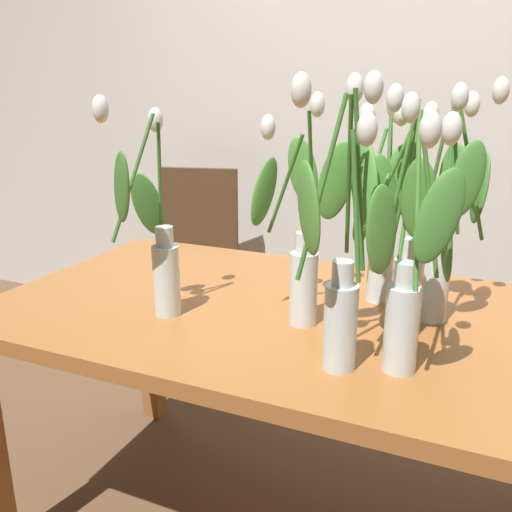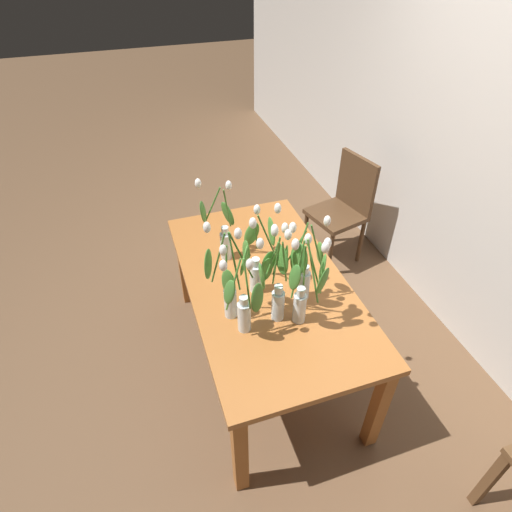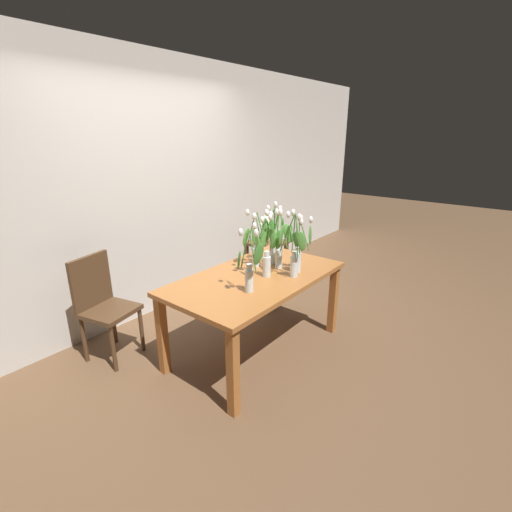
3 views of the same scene
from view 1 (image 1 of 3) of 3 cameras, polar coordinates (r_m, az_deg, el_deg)
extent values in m
cube|color=beige|center=(2.74, 15.13, 17.50)|extent=(9.00, 0.10, 2.70)
cube|color=#A3602D|center=(1.44, 4.03, -6.28)|extent=(1.60, 0.90, 0.04)
cube|color=#A3602D|center=(2.23, -10.98, -8.40)|extent=(0.07, 0.07, 0.70)
cylinder|color=silver|center=(1.31, 15.52, -4.16)|extent=(0.07, 0.07, 0.18)
cylinder|color=silver|center=(1.27, 15.91, 0.69)|extent=(0.04, 0.04, 0.05)
cylinder|color=silver|center=(1.32, 15.42, -5.38)|extent=(0.06, 0.06, 0.11)
cylinder|color=#478433|center=(1.28, 15.37, 7.48)|extent=(0.05, 0.06, 0.30)
ellipsoid|color=white|center=(1.29, 15.06, 14.33)|extent=(0.04, 0.04, 0.06)
ellipsoid|color=#4C8E38|center=(1.30, 13.25, 6.73)|extent=(0.10, 0.07, 0.18)
cylinder|color=#478433|center=(1.24, 14.96, 7.98)|extent=(0.06, 0.02, 0.33)
ellipsoid|color=white|center=(1.23, 14.37, 15.76)|extent=(0.04, 0.04, 0.06)
ellipsoid|color=#4C8E38|center=(1.22, 12.80, 4.63)|extent=(0.06, 0.07, 0.17)
cylinder|color=#478433|center=(1.19, 15.86, 7.16)|extent=(0.02, 0.09, 0.31)
ellipsoid|color=white|center=(1.13, 15.94, 14.73)|extent=(0.04, 0.04, 0.06)
ellipsoid|color=#4C8E38|center=(1.15, 16.65, 5.78)|extent=(0.07, 0.05, 0.17)
cylinder|color=#478433|center=(1.26, 13.59, 7.31)|extent=(0.11, 0.02, 0.28)
ellipsoid|color=white|center=(1.26, 11.58, 14.17)|extent=(0.04, 0.04, 0.06)
ellipsoid|color=#4C8E38|center=(1.25, 11.26, 5.32)|extent=(0.06, 0.09, 0.18)
cylinder|color=silver|center=(1.39, -9.37, -2.56)|extent=(0.07, 0.07, 0.18)
cylinder|color=silver|center=(1.36, -9.60, 2.04)|extent=(0.04, 0.04, 0.05)
cylinder|color=silver|center=(1.40, -9.31, -3.72)|extent=(0.06, 0.06, 0.11)
cylinder|color=#3D752D|center=(1.36, -10.06, 7.91)|extent=(0.04, 0.05, 0.28)
ellipsoid|color=white|center=(1.37, -10.49, 13.86)|extent=(0.04, 0.04, 0.06)
ellipsoid|color=#427F33|center=(1.41, -11.26, 5.32)|extent=(0.09, 0.10, 0.18)
cylinder|color=#3D752D|center=(1.29, -12.79, 7.96)|extent=(0.07, 0.12, 0.29)
ellipsoid|color=white|center=(1.25, -16.01, 14.61)|extent=(0.04, 0.04, 0.06)
ellipsoid|color=#427F33|center=(1.25, -13.90, 6.99)|extent=(0.10, 0.08, 0.18)
cylinder|color=silver|center=(1.12, 8.82, -7.41)|extent=(0.07, 0.07, 0.18)
cylinder|color=silver|center=(1.07, 9.09, -1.79)|extent=(0.04, 0.04, 0.05)
cylinder|color=silver|center=(1.13, 8.76, -8.80)|extent=(0.06, 0.06, 0.11)
cylinder|color=#3D752D|center=(1.06, 10.78, 7.38)|extent=(0.03, 0.05, 0.35)
ellipsoid|color=white|center=(1.06, 12.24, 16.92)|extent=(0.04, 0.04, 0.06)
ellipsoid|color=#4C8E38|center=(1.10, 11.30, 7.61)|extent=(0.09, 0.10, 0.18)
cylinder|color=#3D752D|center=(1.11, 9.72, 7.83)|extent=(0.03, 0.13, 0.33)
ellipsoid|color=white|center=(1.16, 10.32, 16.94)|extent=(0.04, 0.04, 0.06)
ellipsoid|color=#4C8E38|center=(1.15, 8.39, 7.77)|extent=(0.11, 0.04, 0.18)
cylinder|color=#3D752D|center=(1.01, 6.86, 6.95)|extent=(0.07, 0.08, 0.34)
ellipsoid|color=white|center=(0.97, 4.75, 16.97)|extent=(0.04, 0.04, 0.06)
ellipsoid|color=#4C8E38|center=(0.97, 5.56, 4.99)|extent=(0.09, 0.08, 0.18)
cylinder|color=#3D752D|center=(1.02, 10.41, 5.03)|extent=(0.04, 0.03, 0.28)
ellipsoid|color=white|center=(0.98, 11.59, 12.87)|extent=(0.04, 0.04, 0.06)
ellipsoid|color=#4C8E38|center=(1.01, 13.00, 2.64)|extent=(0.07, 0.07, 0.17)
cylinder|color=silver|center=(1.13, 15.00, -7.44)|extent=(0.07, 0.07, 0.18)
cylinder|color=silver|center=(1.09, 15.45, -1.91)|extent=(0.04, 0.04, 0.05)
cylinder|color=silver|center=(1.14, 14.89, -8.81)|extent=(0.06, 0.06, 0.11)
cylinder|color=#478433|center=(1.00, 16.57, 4.56)|extent=(0.04, 0.09, 0.27)
ellipsoid|color=white|center=(0.94, 17.82, 12.50)|extent=(0.04, 0.04, 0.06)
ellipsoid|color=#427F33|center=(0.97, 18.64, 3.95)|extent=(0.11, 0.07, 0.18)
cylinder|color=#478433|center=(1.06, 17.80, 5.00)|extent=(0.06, 0.02, 0.28)
ellipsoid|color=white|center=(1.05, 19.85, 12.46)|extent=(0.04, 0.04, 0.06)
ellipsoid|color=#427F33|center=(1.11, 19.33, 1.63)|extent=(0.06, 0.09, 0.18)
cylinder|color=silver|center=(1.50, 12.89, -1.32)|extent=(0.07, 0.07, 0.18)
cylinder|color=silver|center=(1.47, 13.18, 2.95)|extent=(0.04, 0.04, 0.05)
cylinder|color=silver|center=(1.51, 12.82, -2.41)|extent=(0.06, 0.06, 0.11)
cylinder|color=#3D752D|center=(1.49, 13.90, 8.74)|extent=(0.01, 0.09, 0.29)
ellipsoid|color=white|center=(1.52, 14.57, 14.46)|extent=(0.04, 0.04, 0.06)
ellipsoid|color=#4C8E38|center=(1.55, 12.93, 6.31)|extent=(0.11, 0.05, 0.18)
cylinder|color=#3D752D|center=(1.39, 12.02, 7.74)|extent=(0.05, 0.10, 0.25)
ellipsoid|color=white|center=(1.34, 10.95, 13.25)|extent=(0.04, 0.04, 0.06)
ellipsoid|color=#4C8E38|center=(1.35, 11.88, 6.15)|extent=(0.09, 0.05, 0.18)
cylinder|color=#3D752D|center=(1.39, 13.71, 8.63)|extent=(0.03, 0.10, 0.31)
ellipsoid|color=white|center=(1.33, 14.31, 15.17)|extent=(0.04, 0.04, 0.06)
ellipsoid|color=#4C8E38|center=(1.35, 14.97, 7.67)|extent=(0.07, 0.05, 0.17)
cylinder|color=silver|center=(1.32, 5.00, -3.43)|extent=(0.07, 0.07, 0.18)
cylinder|color=silver|center=(1.28, 5.13, 1.39)|extent=(0.04, 0.04, 0.05)
cylinder|color=silver|center=(1.33, 4.97, -4.65)|extent=(0.06, 0.06, 0.11)
cylinder|color=#3D752D|center=(1.30, 3.05, 7.39)|extent=(0.11, 0.05, 0.25)
ellipsoid|color=white|center=(1.32, 1.28, 13.36)|extent=(0.04, 0.04, 0.06)
ellipsoid|color=#4C8E38|center=(1.31, 0.86, 6.76)|extent=(0.07, 0.11, 0.18)
cylinder|color=#3D752D|center=(1.32, 5.84, 8.58)|extent=(0.02, 0.12, 0.30)
ellipsoid|color=white|center=(1.36, 6.48, 15.51)|extent=(0.04, 0.04, 0.06)
ellipsoid|color=#4C8E38|center=(1.36, 4.96, 8.86)|extent=(0.11, 0.04, 0.18)
cylinder|color=silver|center=(1.40, 18.22, -3.06)|extent=(0.07, 0.07, 0.18)
cylinder|color=silver|center=(1.37, 18.65, 1.50)|extent=(0.04, 0.04, 0.05)
cylinder|color=silver|center=(1.41, 18.11, -4.21)|extent=(0.06, 0.06, 0.11)
cylinder|color=#478433|center=(1.38, 20.26, 8.06)|extent=(0.04, 0.09, 0.31)
ellipsoid|color=white|center=(1.41, 21.73, 14.58)|extent=(0.04, 0.04, 0.06)
ellipsoid|color=#427F33|center=(1.44, 19.91, 7.78)|extent=(0.08, 0.06, 0.17)
cylinder|color=#478433|center=(1.36, 18.12, 7.63)|extent=(0.05, 0.04, 0.29)
ellipsoid|color=white|center=(1.36, 17.88, 13.91)|extent=(0.04, 0.04, 0.06)
ellipsoid|color=#427F33|center=(1.37, 16.06, 8.21)|extent=(0.08, 0.07, 0.18)
cylinder|color=#478433|center=(1.30, 19.61, 8.02)|extent=(0.02, 0.06, 0.33)
ellipsoid|color=white|center=(1.26, 20.61, 15.35)|extent=(0.04, 0.04, 0.06)
ellipsoid|color=#427F33|center=(1.27, 21.23, 7.52)|extent=(0.10, 0.05, 0.18)
cylinder|color=#478433|center=(1.36, 21.59, 8.42)|extent=(0.09, 0.05, 0.34)
ellipsoid|color=white|center=(1.37, 24.30, 15.54)|extent=(0.04, 0.04, 0.06)
ellipsoid|color=#427F33|center=(1.41, 22.44, 6.59)|extent=(0.06, 0.10, 0.18)
cube|color=#4C331E|center=(2.68, -6.89, -1.56)|extent=(0.48, 0.48, 0.04)
cylinder|color=#4C331E|center=(2.57, -4.14, -7.92)|extent=(0.04, 0.04, 0.43)
cylinder|color=#4C331E|center=(2.67, -11.29, -7.26)|extent=(0.04, 0.04, 0.43)
cylinder|color=#4C331E|center=(2.88, -2.51, -5.16)|extent=(0.04, 0.04, 0.43)
cylinder|color=#4C331E|center=(2.97, -8.96, -4.68)|extent=(0.04, 0.04, 0.43)
cube|color=#4C331E|center=(2.79, -6.01, 4.47)|extent=(0.40, 0.13, 0.46)
camera|label=2|loc=(1.80, 100.01, 38.10)|focal=29.39mm
camera|label=3|loc=(2.87, -82.52, 15.90)|focal=25.50mm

